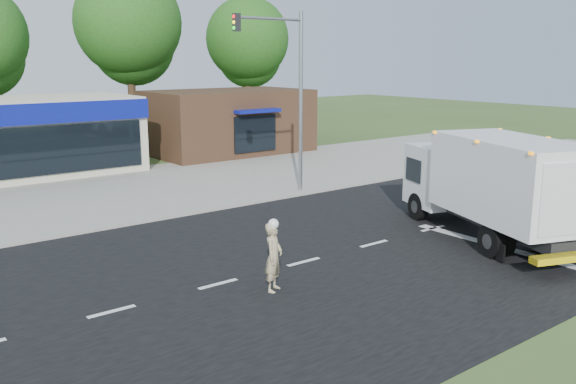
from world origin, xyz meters
The scene contains 10 objects.
ground centered at (0.00, 0.00, 0.00)m, with size 120.00×120.00×0.00m, color #385123.
road_asphalt centered at (0.00, 0.00, 0.00)m, with size 60.00×14.00×0.02m, color black.
sidewalk centered at (0.00, 8.20, 0.06)m, with size 60.00×2.40×0.12m, color gray.
parking_apron centered at (0.00, 14.00, 0.01)m, with size 60.00×9.00×0.02m, color gray.
lane_markings centered at (1.35, -1.35, 0.02)m, with size 55.20×7.00×0.01m.
ems_box_truck centered at (3.45, -2.01, 2.05)m, with size 5.11×8.37×3.55m.
emergency_worker centered at (-5.06, -1.28, 0.96)m, with size 0.81×0.75×1.97m.
brown_storefront centered at (7.00, 19.98, 2.00)m, with size 10.00×6.70×4.00m.
traffic_signal_pole centered at (2.35, 7.60, 4.92)m, with size 3.51×0.25×8.00m.
background_trees centered at (-0.85, 28.16, 7.38)m, with size 36.77×7.39×12.10m.
Camera 1 is at (-14.05, -13.50, 6.02)m, focal length 38.00 mm.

